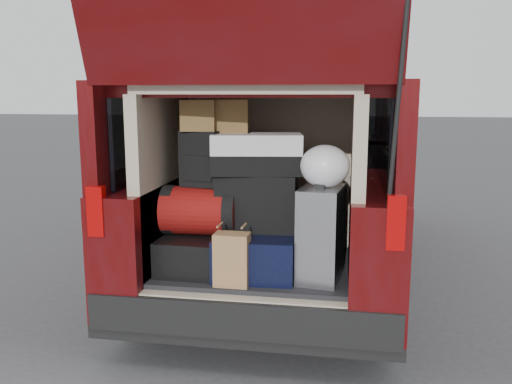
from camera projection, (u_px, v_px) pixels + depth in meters
ground at (250, 357)px, 3.56m from camera, size 80.00×80.00×0.00m
minivan at (284, 178)px, 5.19m from camera, size 1.90×5.35×2.77m
load_floor at (257, 302)px, 3.78m from camera, size 1.24×1.05×0.55m
black_hardshell at (197, 251)px, 3.62m from camera, size 0.44×0.59×0.23m
navy_hardshell at (257, 251)px, 3.55m from camera, size 0.53×0.64×0.27m
silver_roller at (321, 234)px, 3.37m from camera, size 0.30×0.42×0.59m
kraft_bag at (232, 259)px, 3.28m from camera, size 0.21×0.14×0.33m
red_duffel at (200, 211)px, 3.58m from camera, size 0.50×0.34×0.32m
black_soft_case at (257, 201)px, 3.57m from camera, size 0.53×0.32×0.37m
backpack at (201, 159)px, 3.56m from camera, size 0.27×0.19×0.36m
twotone_duffel at (257, 154)px, 3.50m from camera, size 0.62×0.38×0.26m
grocery_sack_lower at (199, 115)px, 3.51m from camera, size 0.24×0.21×0.20m
grocery_sack_upper at (232, 116)px, 3.56m from camera, size 0.24×0.21×0.22m
plastic_bag_right at (325, 166)px, 3.30m from camera, size 0.31×0.29×0.26m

